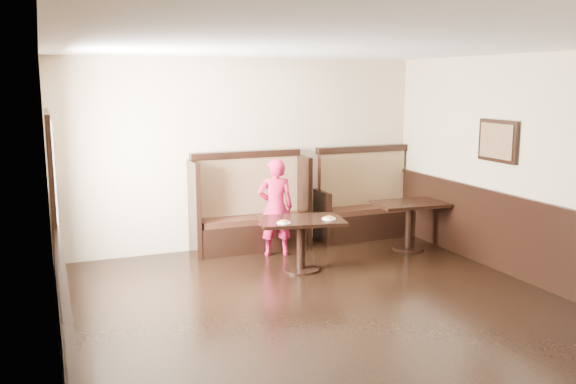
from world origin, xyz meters
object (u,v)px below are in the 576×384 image
table_neighbor (409,214)px  booth_neighbor (365,207)px  table_main (301,231)px  booth_main (249,214)px  child (276,207)px

table_neighbor → booth_neighbor: bearing=110.6°
booth_neighbor → table_neighbor: booth_neighbor is taller
booth_neighbor → table_main: bearing=-142.4°
booth_main → child: (0.23, -0.48, 0.17)m
table_main → booth_main: bearing=113.2°
booth_neighbor → table_neighbor: size_ratio=1.53×
booth_neighbor → table_main: booth_neighbor is taller
booth_main → child: 0.56m
table_main → child: size_ratio=0.86×
child → booth_main: bearing=-49.8°
table_main → booth_neighbor: bearing=48.3°
booth_main → booth_neighbor: bearing=-0.1°
booth_main → booth_neighbor: size_ratio=1.06×
table_main → table_neighbor: size_ratio=1.11×
table_neighbor → child: 2.01m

